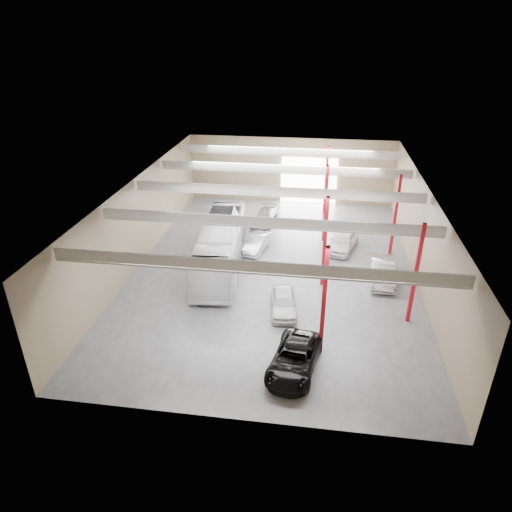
% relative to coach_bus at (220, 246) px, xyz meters
% --- Properties ---
extents(depot_shell, '(22.12, 32.12, 7.06)m').
position_rel_coach_bus_xyz_m(depot_shell, '(4.49, 0.69, 3.17)').
color(depot_shell, '#4B4B50').
rests_on(depot_shell, ground).
extents(coach_bus, '(4.13, 13.19, 3.62)m').
position_rel_coach_bus_xyz_m(coach_bus, '(0.00, 0.00, 0.00)').
color(coach_bus, silver).
rests_on(coach_bus, ground).
extents(black_sedan, '(3.30, 5.64, 1.47)m').
position_rel_coach_bus_xyz_m(black_sedan, '(6.71, -11.68, -1.07)').
color(black_sedan, black).
rests_on(black_sedan, ground).
extents(car_row_a, '(2.26, 4.48, 1.46)m').
position_rel_coach_bus_xyz_m(car_row_a, '(5.59, -5.79, -1.08)').
color(car_row_a, silver).
rests_on(car_row_a, ground).
extents(car_row_b, '(2.25, 4.31, 1.35)m').
position_rel_coach_bus_xyz_m(car_row_b, '(2.48, 3.36, -1.13)').
color(car_row_b, silver).
rests_on(car_row_b, ground).
extents(car_row_c, '(2.51, 4.93, 1.37)m').
position_rel_coach_bus_xyz_m(car_row_c, '(2.36, 9.21, -1.12)').
color(car_row_c, gray).
rests_on(car_row_c, ground).
extents(car_right_near, '(1.95, 5.04, 1.64)m').
position_rel_coach_bus_xyz_m(car_right_near, '(12.66, -0.62, -0.99)').
color(car_right_near, '#9F9EA3').
rests_on(car_right_near, ground).
extents(car_right_far, '(3.29, 5.25, 1.67)m').
position_rel_coach_bus_xyz_m(car_right_far, '(9.86, 4.58, -0.97)').
color(car_right_far, white).
rests_on(car_right_far, ground).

